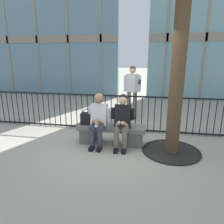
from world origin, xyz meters
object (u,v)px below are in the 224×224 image
at_px(stone_bench, 111,133).
at_px(bystander_at_railing, 132,88).
at_px(seated_person_companion, 122,120).
at_px(handbag_on_bench, 87,118).
at_px(seated_person_with_phone, 98,118).

xyz_separation_m(stone_bench, bystander_at_railing, (0.29, 2.14, 0.73)).
bearing_deg(seated_person_companion, bystander_at_railing, 89.61).
height_order(handbag_on_bench, bystander_at_railing, bystander_at_railing).
relative_size(seated_person_companion, handbag_on_bench, 3.18).
distance_m(stone_bench, handbag_on_bench, 0.66).
bearing_deg(stone_bench, handbag_on_bench, -179.01).
xyz_separation_m(seated_person_companion, bystander_at_railing, (0.02, 2.27, 0.35)).
relative_size(seated_person_companion, bystander_at_railing, 0.71).
bearing_deg(stone_bench, seated_person_with_phone, -154.99).
distance_m(seated_person_with_phone, seated_person_companion, 0.55).
bearing_deg(stone_bench, bystander_at_railing, 82.25).
distance_m(seated_person_companion, bystander_at_railing, 2.29).
xyz_separation_m(stone_bench, handbag_on_bench, (-0.58, -0.01, 0.32)).
height_order(seated_person_companion, bystander_at_railing, bystander_at_railing).
bearing_deg(seated_person_companion, handbag_on_bench, 172.11).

